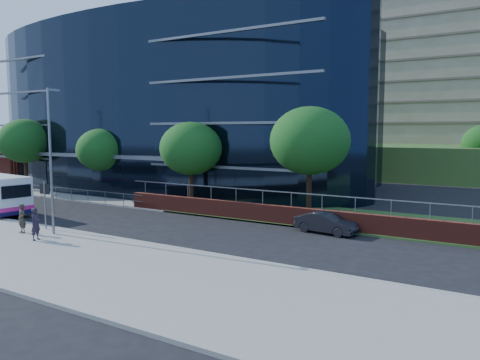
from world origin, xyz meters
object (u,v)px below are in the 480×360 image
Objects in this scene: parked_car at (326,223)px; tree_far_d at (310,141)px; brick_pavilion at (14,165)px; pedestrian at (36,224)px; tree_far_c at (191,149)px; tree_far_b at (102,150)px; street_sign at (45,195)px; streetlight_east at (51,157)px; pedestrian_b at (22,219)px; tree_far_a at (25,141)px.

tree_far_d is at bearing 43.83° from parked_car.
brick_pavilion is 33.29m from pedestrian.
tree_far_c reaches higher than parked_car.
tree_far_c is at bearing -2.86° from tree_far_b.
parked_car is at bearing -53.42° from tree_far_d.
tree_far_d is at bearing -5.26° from brick_pavilion.
street_sign is 2.80m from streetlight_east.
parked_car is (2.60, -3.50, -4.59)m from tree_far_d.
tree_far_c is at bearing 85.08° from parked_car.
parked_car is at bearing -64.87° from pedestrian.
brick_pavilion reaches higher than street_sign.
pedestrian_b is (-2.22, 0.68, -0.04)m from pedestrian.
street_sign is at bearing -103.29° from tree_far_c.
tree_far_a is 1.07× the size of tree_far_c.
tree_far_b is at bearing 127.63° from streetlight_east.
tree_far_b reaches higher than brick_pavilion.
streetlight_east reaches higher than parked_car.
pedestrian_b is at bearing -34.66° from tree_far_a.
brick_pavilion is 31.05m from pedestrian_b.
brick_pavilion is 3.07× the size of street_sign.
streetlight_east is 4.70× the size of pedestrian.
parked_car is at bearing -12.16° from tree_far_c.
pedestrian_b is (7.30, -12.46, -3.25)m from tree_far_b.
tree_far_b is at bearing -178.49° from tree_far_d.
tree_far_a is 21.40m from pedestrian_b.
tree_far_d is 2.05× the size of parked_car.
streetlight_east is 3.95m from pedestrian_b.
tree_far_b is 3.56× the size of pedestrian.
tree_far_d is 4.38× the size of pedestrian.
tree_far_c is at bearing 0.00° from tree_far_a.
parked_car is (21.60, -3.00, -3.61)m from tree_far_b.
tree_far_b is at bearing 125.67° from pedestrian_b.
tree_far_a is at bearing 148.83° from street_sign.
parked_car is at bearing 34.55° from streetlight_east.
tree_far_d is at bearing 50.60° from streetlight_east.
brick_pavilion is at bearing 153.45° from tree_far_a.
streetlight_east is 4.92× the size of pedestrian_b.
tree_far_a reaches higher than pedestrian_b.
street_sign is 0.46× the size of tree_far_b.
pedestrian is at bearing 137.28° from parked_car.
pedestrian is (2.03, -2.06, -1.15)m from street_sign.
street_sign is 16.33m from parked_car.
brick_pavilion is 5.29× the size of pedestrian_b.
pedestrian is (0.53, -1.47, -3.44)m from streetlight_east.
tree_far_a is at bearing 42.17° from pedestrian.
pedestrian_b is at bearing -98.10° from street_sign.
tree_far_d reaches higher than pedestrian.
tree_far_d is 0.93× the size of streetlight_east.
brick_pavilion is 2.36× the size of parked_car.
tree_far_c is (29.00, -4.50, 2.60)m from brick_pavilion.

